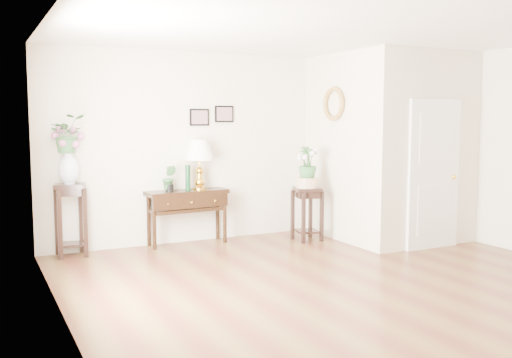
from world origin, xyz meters
TOP-DOWN VIEW (x-y plane):
  - floor at (0.00, 0.00)m, footprint 6.00×5.50m
  - ceiling at (0.00, 0.00)m, footprint 6.00×5.50m
  - wall_back at (0.00, 2.75)m, footprint 6.00×0.02m
  - wall_left at (-3.00, 0.00)m, footprint 0.02×5.50m
  - partition at (2.10, 1.77)m, footprint 1.80×1.95m
  - door at (2.10, 0.78)m, footprint 0.90×0.05m
  - art_print_left at (-0.65, 2.73)m, footprint 0.30×0.02m
  - art_print_right at (-0.25, 2.73)m, footprint 0.30×0.02m
  - wall_ornament at (1.16, 1.90)m, footprint 0.07×0.51m
  - console_table at (-0.92, 2.57)m, footprint 1.21×0.46m
  - table_lamp at (-0.72, 2.57)m, footprint 0.56×0.56m
  - green_vase at (-0.90, 2.57)m, footprint 0.10×0.10m
  - potted_plant at (-1.18, 2.57)m, footprint 0.24×0.23m
  - plant_stand_a at (-2.55, 2.57)m, footprint 0.46×0.46m
  - porcelain_vase at (-2.55, 2.57)m, footprint 0.30×0.30m
  - lily_arrangement at (-2.55, 2.57)m, footprint 0.48×0.42m
  - plant_stand_b at (0.79, 2.01)m, footprint 0.47×0.47m
  - ceramic_bowl at (0.79, 2.01)m, footprint 0.43×0.43m
  - narcissus at (0.79, 2.01)m, footprint 0.30×0.30m

SIDE VIEW (x-z plane):
  - floor at x=0.00m, z-range -0.01..0.01m
  - console_table at x=-0.92m, z-range 0.00..0.80m
  - plant_stand_b at x=0.79m, z-range 0.00..0.80m
  - plant_stand_a at x=-2.55m, z-range 0.00..0.97m
  - ceramic_bowl at x=0.79m, z-range 0.81..0.96m
  - green_vase at x=-0.90m, z-range 0.78..1.15m
  - potted_plant at x=-1.18m, z-range 0.80..1.15m
  - door at x=2.10m, z-range 0.00..2.10m
  - table_lamp at x=-0.72m, z-range 0.77..1.52m
  - narcissus at x=0.79m, z-range 0.92..1.42m
  - porcelain_vase at x=-2.55m, z-range 0.97..1.43m
  - wall_back at x=0.00m, z-range 0.00..2.80m
  - wall_left at x=-3.00m, z-range 0.00..2.80m
  - partition at x=2.10m, z-range 0.00..2.80m
  - lily_arrangement at x=-2.55m, z-range 1.37..1.88m
  - art_print_left at x=-0.65m, z-range 1.73..1.98m
  - art_print_right at x=-0.25m, z-range 1.77..2.02m
  - wall_ornament at x=1.16m, z-range 1.79..2.30m
  - ceiling at x=0.00m, z-range 2.79..2.81m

